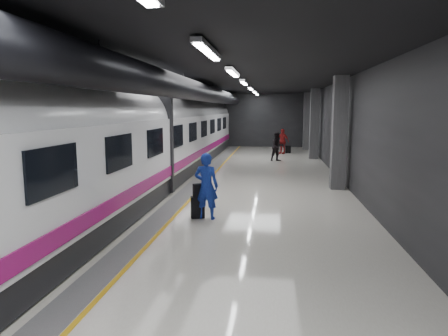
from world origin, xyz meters
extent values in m
plane|color=silver|center=(0.00, 0.00, 0.00)|extent=(40.00, 40.00, 0.00)
cube|color=black|center=(0.00, 0.00, 4.50)|extent=(10.00, 40.00, 0.02)
cube|color=#28282B|center=(0.00, 20.00, 2.25)|extent=(10.00, 0.02, 4.50)
cube|color=#28282B|center=(-5.00, 0.00, 2.25)|extent=(0.02, 40.00, 4.50)
cube|color=#28282B|center=(5.00, 0.00, 2.25)|extent=(0.02, 40.00, 4.50)
cube|color=slate|center=(-1.35, 0.00, 0.01)|extent=(0.65, 39.80, 0.01)
cube|color=gold|center=(-0.95, 0.00, 0.01)|extent=(0.10, 39.80, 0.01)
cylinder|color=black|center=(-1.30, 0.00, 3.95)|extent=(0.80, 38.00, 0.80)
cube|color=silver|center=(0.60, -6.00, 4.40)|extent=(0.22, 2.60, 0.10)
cube|color=silver|center=(0.60, -1.00, 4.40)|extent=(0.22, 2.60, 0.10)
cube|color=silver|center=(0.60, 4.00, 4.40)|extent=(0.22, 2.60, 0.10)
cube|color=silver|center=(0.60, 9.00, 4.40)|extent=(0.22, 2.60, 0.10)
cube|color=silver|center=(0.60, 14.00, 4.40)|extent=(0.22, 2.60, 0.10)
cube|color=silver|center=(0.60, 18.00, 4.40)|extent=(0.22, 2.60, 0.10)
cube|color=#515154|center=(4.55, 2.00, 2.25)|extent=(0.55, 0.55, 4.50)
cube|color=#515154|center=(4.55, 12.00, 2.25)|extent=(0.55, 0.55, 4.50)
cube|color=#515154|center=(4.55, 18.00, 2.25)|extent=(0.55, 0.55, 4.50)
cube|color=black|center=(-3.25, 0.00, 0.35)|extent=(2.80, 38.00, 0.60)
cube|color=white|center=(-3.25, 0.00, 1.75)|extent=(2.90, 38.00, 2.20)
cylinder|color=white|center=(-3.25, 0.00, 2.70)|extent=(2.80, 38.00, 2.80)
cube|color=#950D5F|center=(-1.78, 0.00, 0.95)|extent=(0.04, 38.00, 0.35)
cube|color=black|center=(-3.25, 0.00, 2.00)|extent=(3.05, 0.25, 3.80)
cube|color=black|center=(-1.78, -8.00, 2.15)|extent=(0.05, 1.60, 0.85)
cube|color=black|center=(-1.78, -5.00, 2.15)|extent=(0.05, 1.60, 0.85)
cube|color=black|center=(-1.78, -2.00, 2.15)|extent=(0.05, 1.60, 0.85)
cube|color=black|center=(-1.78, 1.00, 2.15)|extent=(0.05, 1.60, 0.85)
cube|color=black|center=(-1.78, 4.00, 2.15)|extent=(0.05, 1.60, 0.85)
cube|color=black|center=(-1.78, 7.00, 2.15)|extent=(0.05, 1.60, 0.85)
cube|color=black|center=(-1.78, 10.00, 2.15)|extent=(0.05, 1.60, 0.85)
cube|color=black|center=(-1.78, 13.00, 2.15)|extent=(0.05, 1.60, 0.85)
cube|color=black|center=(-1.78, 16.00, 2.15)|extent=(0.05, 1.60, 0.85)
imported|color=#1746AE|center=(0.04, -3.08, 0.98)|extent=(0.76, 0.55, 1.95)
cube|color=black|center=(-0.23, -3.02, 0.32)|extent=(0.45, 0.36, 0.64)
cube|color=black|center=(-0.20, -3.05, 0.84)|extent=(0.33, 0.29, 0.39)
imported|color=black|center=(2.21, 10.43, 0.91)|extent=(1.11, 1.03, 1.82)
imported|color=maroon|center=(2.59, 14.67, 0.90)|extent=(1.13, 0.92, 1.80)
cube|color=black|center=(3.04, 15.15, 0.28)|extent=(0.41, 0.29, 0.56)
camera|label=1|loc=(1.97, -14.35, 3.20)|focal=32.00mm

